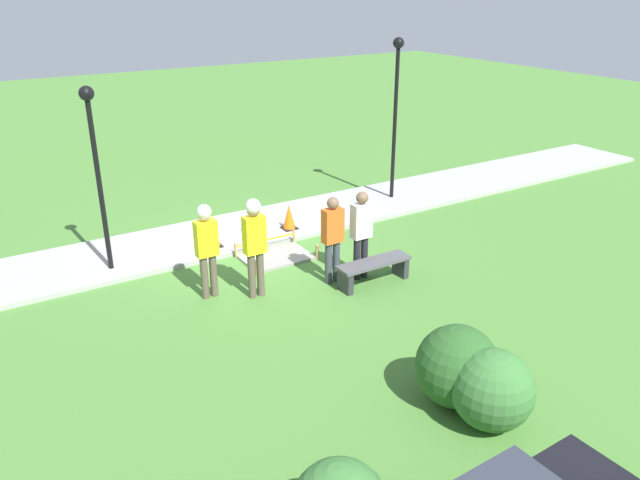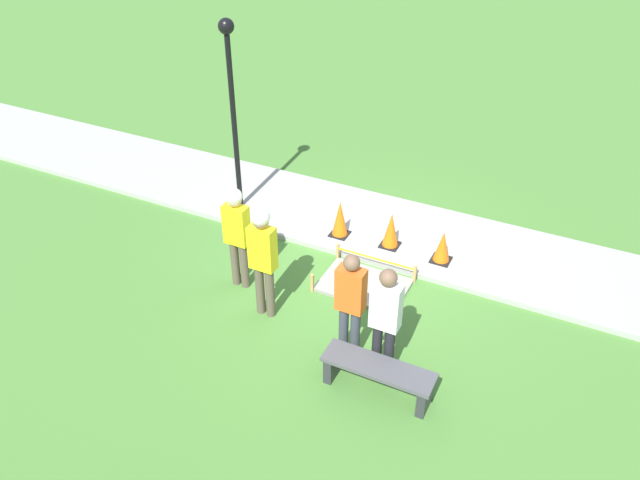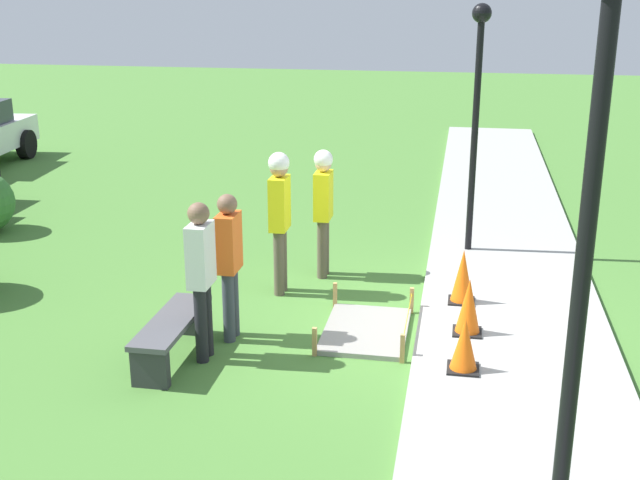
% 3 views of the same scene
% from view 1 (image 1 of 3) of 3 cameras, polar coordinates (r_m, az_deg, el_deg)
% --- Properties ---
extents(ground_plane, '(60.00, 60.00, 0.00)m').
position_cam_1_polar(ground_plane, '(13.78, -6.45, -1.12)').
color(ground_plane, '#477A33').
extents(sidewalk, '(28.00, 2.28, 0.10)m').
position_cam_1_polar(sidewalk, '(14.73, -8.40, 0.59)').
color(sidewalk, '#9E9E99').
rests_on(sidewalk, ground_plane).
extents(wet_concrete_patch, '(1.49, 1.04, 0.34)m').
position_cam_1_polar(wet_concrete_patch, '(13.41, -4.00, -1.57)').
color(wet_concrete_patch, gray).
rests_on(wet_concrete_patch, ground_plane).
extents(traffic_cone_near_patch, '(0.34, 0.34, 0.59)m').
position_cam_1_polar(traffic_cone_near_patch, '(14.64, -2.85, 2.11)').
color(traffic_cone_near_patch, black).
rests_on(traffic_cone_near_patch, sidewalk).
extents(traffic_cone_far_patch, '(0.34, 0.34, 0.68)m').
position_cam_1_polar(traffic_cone_far_patch, '(14.25, -6.32, 1.58)').
color(traffic_cone_far_patch, black).
rests_on(traffic_cone_far_patch, sidewalk).
extents(traffic_cone_sidewalk_edge, '(0.34, 0.34, 0.70)m').
position_cam_1_polar(traffic_cone_sidewalk_edge, '(13.82, -9.78, 0.76)').
color(traffic_cone_sidewalk_edge, black).
rests_on(traffic_cone_sidewalk_edge, sidewalk).
extents(park_bench, '(1.54, 0.44, 0.48)m').
position_cam_1_polar(park_bench, '(12.23, 4.94, -2.57)').
color(park_bench, '#2D2D33').
rests_on(park_bench, ground_plane).
extents(worker_supervisor, '(0.40, 0.28, 1.94)m').
position_cam_1_polar(worker_supervisor, '(11.41, -6.01, 0.16)').
color(worker_supervisor, brown).
rests_on(worker_supervisor, ground_plane).
extents(worker_assistant, '(0.40, 0.27, 1.84)m').
position_cam_1_polar(worker_assistant, '(11.56, -10.34, -0.22)').
color(worker_assistant, brown).
rests_on(worker_assistant, ground_plane).
extents(bystander_in_orange_shirt, '(0.40, 0.23, 1.76)m').
position_cam_1_polar(bystander_in_orange_shirt, '(11.99, 1.16, 0.48)').
color(bystander_in_orange_shirt, '#383D47').
rests_on(bystander_in_orange_shirt, ground_plane).
extents(bystander_in_gray_shirt, '(0.40, 0.24, 1.81)m').
position_cam_1_polar(bystander_in_gray_shirt, '(12.17, 3.79, 0.93)').
color(bystander_in_gray_shirt, black).
rests_on(bystander_in_gray_shirt, ground_plane).
extents(lamppost_near, '(0.28, 0.28, 3.66)m').
position_cam_1_polar(lamppost_near, '(12.65, -19.89, 7.55)').
color(lamppost_near, black).
rests_on(lamppost_near, sidewalk).
extents(lamppost_far, '(0.28, 0.28, 4.13)m').
position_cam_1_polar(lamppost_far, '(16.35, 6.97, 12.89)').
color(lamppost_far, black).
rests_on(lamppost_far, sidewalk).
extents(shrub_rounded_near, '(1.18, 1.18, 1.18)m').
position_cam_1_polar(shrub_rounded_near, '(9.03, 12.43, -11.21)').
color(shrub_rounded_near, '#285623').
rests_on(shrub_rounded_near, ground_plane).
extents(shrub_rounded_far, '(1.11, 1.11, 1.11)m').
position_cam_1_polar(shrub_rounded_far, '(8.75, 15.49, -13.04)').
color(shrub_rounded_far, '#387033').
rests_on(shrub_rounded_far, ground_plane).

